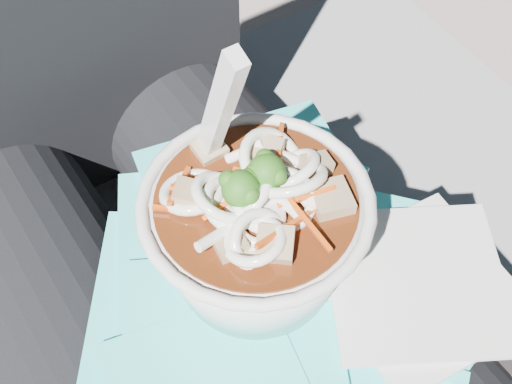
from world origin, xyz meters
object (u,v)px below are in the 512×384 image
lap (219,344)px  plastic_bag (262,311)px  person_body (163,253)px  stone_ledge (168,358)px  udon_bowl (256,228)px

lap → plastic_bag: (0.02, -0.03, 0.09)m
person_body → stone_ledge: bearing=90.0°
lap → person_body: 0.09m
person_body → plastic_bag: (0.02, -0.12, 0.07)m
lap → person_body: person_body is taller
plastic_bag → udon_bowl: udon_bowl is taller
lap → plastic_bag: bearing=-54.2°
udon_bowl → person_body: bearing=109.9°
plastic_bag → udon_bowl: 0.07m
stone_ledge → lap: 0.35m
plastic_bag → udon_bowl: size_ratio=2.03×
stone_ledge → lap: lap is taller
person_body → lap: bearing=-90.0°
person_body → udon_bowl: size_ratio=4.98×
person_body → udon_bowl: bearing=-70.1°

